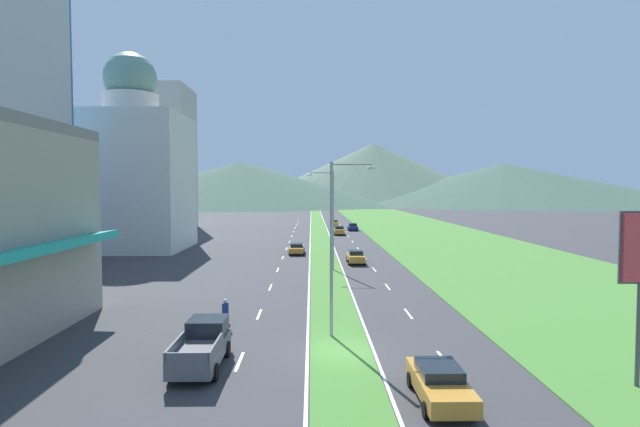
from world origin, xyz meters
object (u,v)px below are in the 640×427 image
street_lamp_near (336,238)px  car_2 (440,383)px  car_0 (353,227)px  pickup_truck_0 (202,346)px  car_3 (339,230)px  motorcycle_rider (226,316)px  street_lamp_mid (331,214)px  car_4 (356,257)px  car_5 (297,248)px  car_1 (334,223)px

street_lamp_near → car_2: 10.81m
street_lamp_near → car_0: street_lamp_near is taller
street_lamp_near → car_0: (7.00, 73.29, -4.97)m
car_2 → pickup_truck_0: (-10.43, 4.19, 0.23)m
street_lamp_near → pickup_truck_0: street_lamp_near is taller
pickup_truck_0 → car_3: bearing=-8.6°
car_0 → motorcycle_rider: (-13.69, -71.28, -0.01)m
street_lamp_mid → car_2: size_ratio=2.17×
car_4 → car_5: 10.97m
car_2 → car_5: car_2 is taller
street_lamp_near → car_1: (3.77, 85.70, -5.00)m
car_5 → pickup_truck_0: (-3.32, -41.50, 0.25)m
street_lamp_mid → motorcycle_rider: (-7.28, -21.48, -5.13)m
car_0 → car_5: car_0 is taller
car_5 → street_lamp_mid: bearing=-163.6°
street_lamp_mid → car_3: size_ratio=2.20×
car_3 → pickup_truck_0: size_ratio=0.87×
street_lamp_near → pickup_truck_0: (-6.67, -4.65, -4.74)m
street_lamp_near → motorcycle_rider: size_ratio=5.04×
car_5 → street_lamp_near: bearing=-174.8°
car_0 → car_2: size_ratio=0.84×
street_lamp_near → car_5: 37.34m
car_5 → car_2: bearing=-171.2°
car_1 → car_2: bearing=-0.0°
car_2 → car_3: (-0.05, 73.01, 0.06)m
street_lamp_near → car_5: (-3.35, 36.85, -4.99)m
car_5 → pickup_truck_0: pickup_truck_0 is taller
car_0 → car_2: car_0 is taller
car_2 → car_4: (-0.12, 37.23, 0.01)m
street_lamp_near → car_5: size_ratio=2.15×
car_4 → pickup_truck_0: 34.61m
street_lamp_mid → car_3: 41.12m
car_0 → car_4: (-3.36, -44.90, 0.01)m
car_1 → car_3: 21.53m
car_5 → car_4: bearing=-140.4°
car_3 → car_4: 35.78m
car_0 → car_4: bearing=-4.3°
car_0 → motorcycle_rider: motorcycle_rider is taller
car_2 → car_5: 46.23m
car_0 → car_3: bearing=-19.9°
car_0 → car_2: bearing=-2.3°
car_1 → car_2: (-0.01, -94.54, 0.04)m
street_lamp_near → car_3: (3.71, 64.17, -4.91)m
street_lamp_near → car_4: 29.05m
car_4 → pickup_truck_0: pickup_truck_0 is taller
car_5 → motorcycle_rider: (-3.34, -34.84, 0.02)m
car_5 → pickup_truck_0: bearing=175.4°
car_4 → car_2: bearing=0.2°
car_3 → motorcycle_rider: (-10.40, -62.16, -0.07)m
car_5 → car_1: bearing=-8.3°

